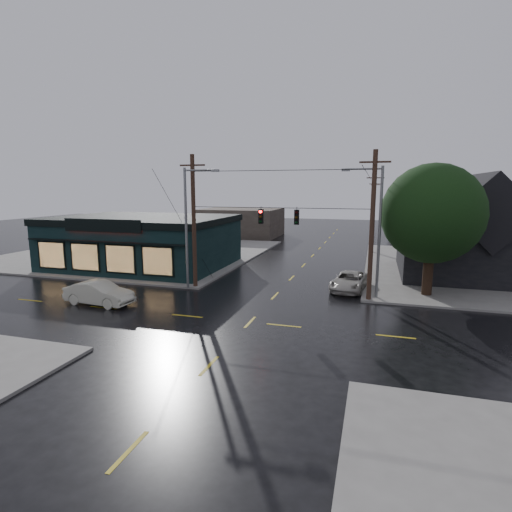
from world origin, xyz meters
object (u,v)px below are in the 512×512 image
(utility_pole_nw, at_px, (196,288))
(sedan_cream, at_px, (99,293))
(corner_tree, at_px, (432,214))
(suv_silver, at_px, (350,281))
(utility_pole_ne, at_px, (368,301))

(utility_pole_nw, xyz_separation_m, sedan_cream, (-4.22, -5.95, 0.78))
(corner_tree, bearing_deg, suv_silver, 177.18)
(sedan_cream, bearing_deg, utility_pole_ne, -66.84)
(utility_pole_ne, height_order, sedan_cream, utility_pole_ne)
(utility_pole_nw, bearing_deg, suv_silver, 13.26)
(corner_tree, relative_size, suv_silver, 1.86)
(corner_tree, bearing_deg, utility_pole_nw, -171.76)
(utility_pole_ne, xyz_separation_m, sedan_cream, (-17.22, -5.95, 0.78))
(utility_pole_ne, bearing_deg, corner_tree, 31.81)
(utility_pole_nw, height_order, utility_pole_ne, same)
(corner_tree, height_order, suv_silver, corner_tree)
(utility_pole_nw, xyz_separation_m, utility_pole_ne, (13.00, 0.00, 0.00))
(sedan_cream, distance_m, suv_silver, 17.99)
(utility_pole_ne, xyz_separation_m, suv_silver, (-1.46, 2.72, 0.69))
(corner_tree, xyz_separation_m, suv_silver, (-5.41, 0.27, -5.22))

